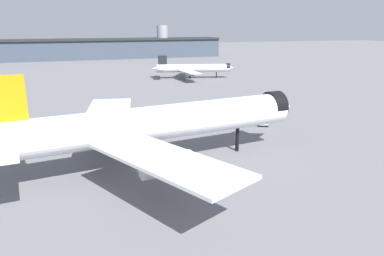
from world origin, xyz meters
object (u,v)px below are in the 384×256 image
object	(u,v)px
airliner_near_gate	(152,124)
baggage_cart_trailing	(263,123)
airliner_far_taxiway	(193,68)
service_truck_front	(225,113)

from	to	relation	value
airliner_near_gate	baggage_cart_trailing	distance (m)	37.13
airliner_far_taxiway	baggage_cart_trailing	distance (m)	86.73
baggage_cart_trailing	airliner_near_gate	bearing A→B (deg)	48.27
airliner_near_gate	service_truck_front	xyz separation A→B (m)	(25.54, 28.25, -6.28)
airliner_far_taxiway	service_truck_front	distance (m)	77.31
service_truck_front	baggage_cart_trailing	world-z (taller)	service_truck_front
airliner_near_gate	airliner_far_taxiway	xyz separation A→B (m)	(40.11, 104.11, -3.05)
airliner_near_gate	airliner_far_taxiway	size ratio (longest dim) A/B	1.61
airliner_far_taxiway	service_truck_front	world-z (taller)	airliner_far_taxiway
airliner_near_gate	airliner_far_taxiway	world-z (taller)	airliner_near_gate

